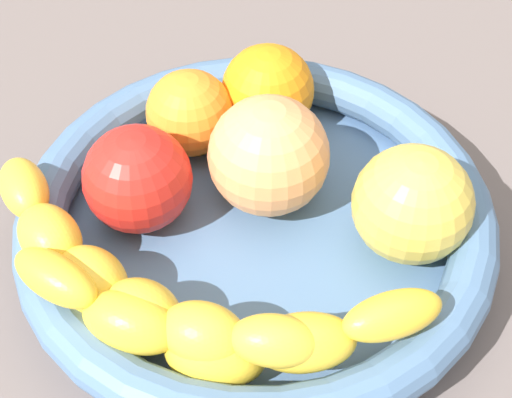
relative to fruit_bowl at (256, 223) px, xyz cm
name	(u,v)px	position (x,y,z in cm)	size (l,w,h in cm)	color
kitchen_counter	(256,262)	(0.00, 0.00, -4.00)	(120.00, 120.00, 3.00)	#645957
fruit_bowl	(256,223)	(0.00, 0.00, 0.00)	(29.58, 29.58, 4.83)	#4B6D96
banana_draped_left	(217,329)	(8.95, 2.50, 2.29)	(10.98, 22.39, 5.40)	yellow
banana_draped_right	(123,284)	(8.92, -3.54, 2.23)	(8.08, 23.48, 4.61)	yellow
orange_front	(190,113)	(-4.75, -7.60, 2.27)	(5.92, 5.92, 5.92)	orange
orange_mid_left	(268,90)	(-9.04, -3.92, 2.52)	(6.42, 6.42, 6.42)	orange
tomato_red	(138,179)	(2.28, -6.99, 2.70)	(6.77, 6.77, 6.77)	red
peach_blush	(269,156)	(-2.89, -0.66, 3.14)	(7.65, 7.65, 7.65)	#F8A161
apple_yellow	(412,204)	(-3.51, 8.57, 2.92)	(7.22, 7.22, 7.22)	#E4C44B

